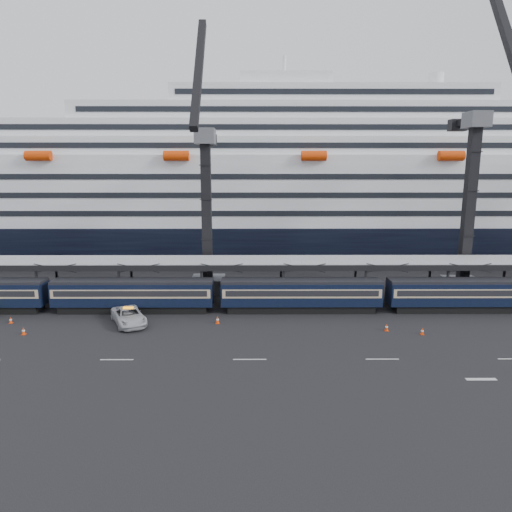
# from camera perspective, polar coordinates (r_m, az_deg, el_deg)

# --- Properties ---
(ground) EXTENTS (260.00, 260.00, 0.00)m
(ground) POSITION_cam_1_polar(r_m,az_deg,el_deg) (47.86, 16.56, -10.31)
(ground) COLOR black
(ground) RESTS_ON ground
(lane_markings) EXTENTS (111.00, 4.27, 0.02)m
(lane_markings) POSITION_cam_1_polar(r_m,az_deg,el_deg) (46.48, 28.34, -11.87)
(lane_markings) COLOR beige
(lane_markings) RESTS_ON ground
(train) EXTENTS (133.05, 3.00, 4.05)m
(train) POSITION_cam_1_polar(r_m,az_deg,el_deg) (55.37, 9.09, -4.64)
(train) COLOR black
(train) RESTS_ON ground
(canopy) EXTENTS (130.00, 6.25, 5.53)m
(canopy) POSITION_cam_1_polar(r_m,az_deg,el_deg) (59.38, 12.99, -0.69)
(canopy) COLOR gray
(canopy) RESTS_ON ground
(cruise_ship) EXTENTS (214.09, 28.84, 34.00)m
(cruise_ship) POSITION_cam_1_polar(r_m,az_deg,el_deg) (89.56, 7.85, 7.97)
(cruise_ship) COLOR black
(cruise_ship) RESTS_ON ground
(crane_dark_near) EXTENTS (4.50, 17.75, 35.08)m
(crane_dark_near) POSITION_cam_1_polar(r_m,az_deg,el_deg) (61.71, -6.24, 6.24)
(crane_dark_near) COLOR #4C4E54
(crane_dark_near) RESTS_ON ground
(crane_dark_mid) EXTENTS (4.50, 18.24, 39.64)m
(crane_dark_mid) POSITION_cam_1_polar(r_m,az_deg,el_deg) (66.72, 25.32, 6.84)
(crane_dark_mid) COLOR #4C4E54
(crane_dark_mid) RESTS_ON ground
(pickup_truck) EXTENTS (5.58, 7.10, 1.79)m
(pickup_truck) POSITION_cam_1_polar(r_m,az_deg,el_deg) (52.62, -15.62, -7.25)
(pickup_truck) COLOR #AFB1B6
(pickup_truck) RESTS_ON ground
(traffic_cone_a) EXTENTS (0.37, 0.37, 0.75)m
(traffic_cone_a) POSITION_cam_1_polar(r_m,az_deg,el_deg) (57.93, -28.33, -7.05)
(traffic_cone_a) COLOR #E43B07
(traffic_cone_a) RESTS_ON ground
(traffic_cone_b) EXTENTS (0.41, 0.41, 0.83)m
(traffic_cone_b) POSITION_cam_1_polar(r_m,az_deg,el_deg) (53.52, -27.07, -8.33)
(traffic_cone_b) COLOR #E43B07
(traffic_cone_b) RESTS_ON ground
(traffic_cone_c) EXTENTS (0.44, 0.44, 0.87)m
(traffic_cone_c) POSITION_cam_1_polar(r_m,az_deg,el_deg) (51.18, -4.83, -7.94)
(traffic_cone_c) COLOR #E43B07
(traffic_cone_c) RESTS_ON ground
(traffic_cone_d) EXTENTS (0.41, 0.41, 0.82)m
(traffic_cone_d) POSITION_cam_1_polar(r_m,az_deg,el_deg) (50.77, 16.02, -8.55)
(traffic_cone_d) COLOR #E43B07
(traffic_cone_d) RESTS_ON ground
(traffic_cone_e) EXTENTS (0.38, 0.38, 0.76)m
(traffic_cone_e) POSITION_cam_1_polar(r_m,az_deg,el_deg) (50.84, 20.08, -8.81)
(traffic_cone_e) COLOR #E43B07
(traffic_cone_e) RESTS_ON ground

